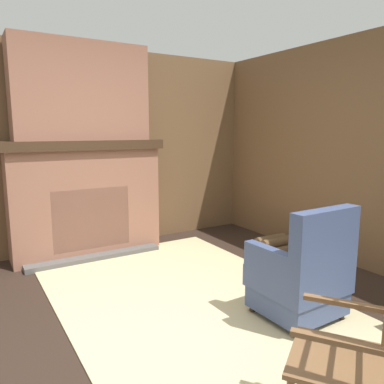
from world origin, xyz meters
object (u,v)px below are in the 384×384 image
object	(u,v)px
decorative_plate_on_mantel	(89,129)
armchair	(302,277)
rocking_chair	(349,368)
oil_lamp_vase	(41,131)
storage_case	(112,133)
firewood_stack	(273,246)

from	to	relation	value
decorative_plate_on_mantel	armchair	bearing A→B (deg)	19.14
rocking_chair	oil_lamp_vase	size ratio (longest dim) A/B	4.04
armchair	storage_case	bearing A→B (deg)	12.50
oil_lamp_vase	storage_case	xyz separation A→B (m)	(0.00, 0.83, -0.03)
oil_lamp_vase	decorative_plate_on_mantel	world-z (taller)	oil_lamp_vase
rocking_chair	decorative_plate_on_mantel	size ratio (longest dim) A/B	4.35
oil_lamp_vase	storage_case	size ratio (longest dim) A/B	1.48
oil_lamp_vase	storage_case	world-z (taller)	oil_lamp_vase
rocking_chair	firewood_stack	bearing A→B (deg)	-70.83
decorative_plate_on_mantel	storage_case	bearing A→B (deg)	85.97
firewood_stack	oil_lamp_vase	bearing A→B (deg)	-117.77
firewood_stack	armchair	bearing A→B (deg)	-36.09
oil_lamp_vase	decorative_plate_on_mantel	size ratio (longest dim) A/B	1.08
rocking_chair	firewood_stack	xyz separation A→B (m)	(-2.30, 1.72, -0.31)
rocking_chair	firewood_stack	world-z (taller)	rocking_chair
firewood_stack	oil_lamp_vase	size ratio (longest dim) A/B	1.47
firewood_stack	decorative_plate_on_mantel	world-z (taller)	decorative_plate_on_mantel
armchair	decorative_plate_on_mantel	xyz separation A→B (m)	(-2.61, -0.90, 1.18)
rocking_chair	decorative_plate_on_mantel	world-z (taller)	decorative_plate_on_mantel
rocking_chair	oil_lamp_vase	xyz separation A→B (m)	(-3.57, -0.68, 1.09)
firewood_stack	oil_lamp_vase	xyz separation A→B (m)	(-1.27, -2.41, 1.40)
armchair	rocking_chair	bearing A→B (deg)	141.19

